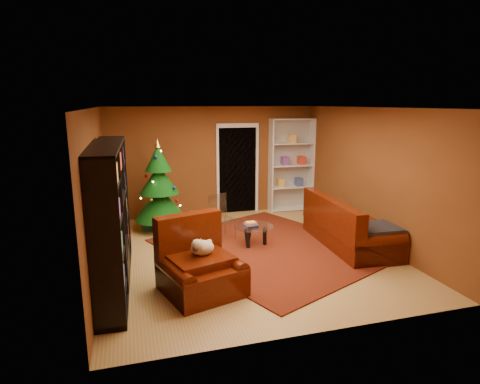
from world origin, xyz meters
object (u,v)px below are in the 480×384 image
object	(u,v)px
coffee_table	(254,235)
media_unit	(111,217)
white_bookshelf	(291,165)
dog	(202,248)
christmas_tree	(159,186)
sofa	(350,221)
gift_box_green	(212,225)
armchair	(201,264)
gift_box_red	(195,215)
gift_box_teal	(148,223)
rug	(270,248)
acrylic_chair	(223,220)

from	to	relation	value
coffee_table	media_unit	bearing A→B (deg)	-157.90
white_bookshelf	dog	bearing A→B (deg)	-125.46
christmas_tree	sofa	size ratio (longest dim) A/B	0.89
gift_box_green	armchair	distance (m)	2.92
gift_box_red	gift_box_teal	bearing A→B (deg)	-157.25
gift_box_red	armchair	xyz separation A→B (m)	(-0.52, -3.72, 0.34)
rug	gift_box_green	xyz separation A→B (m)	(-0.82, 1.39, 0.11)
media_unit	acrylic_chair	world-z (taller)	media_unit
gift_box_green	gift_box_red	distance (m)	0.94
gift_box_teal	sofa	distance (m)	4.23
rug	christmas_tree	world-z (taller)	christmas_tree
gift_box_red	white_bookshelf	distance (m)	2.72
media_unit	gift_box_green	distance (m)	3.08
christmas_tree	gift_box_red	distance (m)	1.31
media_unit	christmas_tree	size ratio (longest dim) A/B	1.41
christmas_tree	white_bookshelf	size ratio (longest dim) A/B	0.83
media_unit	dog	distance (m)	1.42
white_bookshelf	gift_box_red	bearing A→B (deg)	-173.31
gift_box_teal	sofa	bearing A→B (deg)	-29.92
dog	sofa	bearing A→B (deg)	2.88
rug	acrylic_chair	bearing A→B (deg)	134.62
dog	acrylic_chair	distance (m)	2.26
armchair	coffee_table	xyz separation A→B (m)	(1.32, 1.65, -0.24)
armchair	gift_box_teal	bearing A→B (deg)	83.11
gift_box_teal	acrylic_chair	world-z (taller)	acrylic_chair
rug	christmas_tree	size ratio (longest dim) A/B	1.93
rug	coffee_table	bearing A→B (deg)	136.89
media_unit	gift_box_green	size ratio (longest dim) A/B	11.74
gift_box_green	gift_box_red	size ratio (longest dim) A/B	1.22
rug	gift_box_red	distance (m)	2.53
acrylic_chair	gift_box_red	bearing A→B (deg)	78.45
rug	dog	world-z (taller)	dog
media_unit	gift_box_green	world-z (taller)	media_unit
rug	acrylic_chair	size ratio (longest dim) A/B	4.68
gift_box_teal	gift_box_green	bearing A→B (deg)	-18.86
gift_box_red	dog	world-z (taller)	dog
dog	coffee_table	bearing A→B (deg)	34.25
gift_box_teal	gift_box_green	distance (m)	1.39
gift_box_teal	coffee_table	distance (m)	2.48
armchair	dog	xyz separation A→B (m)	(0.03, 0.06, 0.21)
rug	sofa	bearing A→B (deg)	-9.80
coffee_table	armchair	bearing A→B (deg)	-128.61
media_unit	white_bookshelf	world-z (taller)	white_bookshelf
christmas_tree	gift_box_teal	distance (m)	0.86
gift_box_teal	gift_box_red	distance (m)	1.18
rug	media_unit	distance (m)	3.07
rug	gift_box_teal	world-z (taller)	gift_box_teal
sofa	gift_box_teal	bearing A→B (deg)	63.06
gift_box_teal	dog	world-z (taller)	dog
christmas_tree	acrylic_chair	size ratio (longest dim) A/B	2.42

